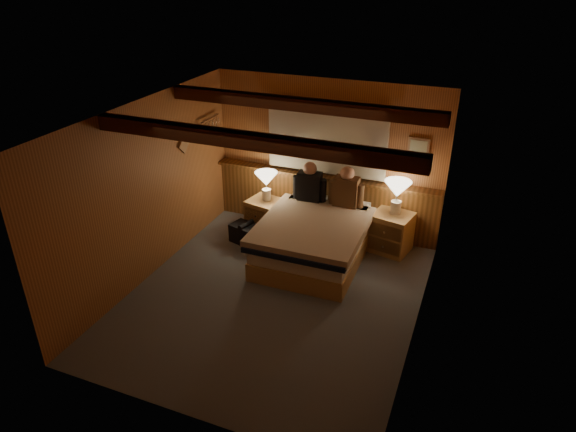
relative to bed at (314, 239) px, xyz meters
The scene contains 19 objects.
floor 1.12m from the bed, 98.92° to the right, with size 4.20×4.20×0.00m, color #4F545E.
ceiling 2.33m from the bed, 98.92° to the right, with size 4.20×4.20×0.00m, color #C28149.
wall_back 1.37m from the bed, 99.11° to the left, with size 3.60×3.60×0.00m, color #B47240.
wall_left 2.40m from the bed, 151.65° to the right, with size 4.20×4.20×0.00m, color #B47240.
wall_right 2.13m from the bed, 33.00° to the right, with size 4.20×4.20×0.00m, color #B47240.
wall_front 3.28m from the bed, 93.02° to the right, with size 3.60×3.60×0.00m, color #B47240.
wainscot 1.00m from the bed, 99.70° to the left, with size 3.60×0.23×0.94m.
curtain_window 1.55m from the bed, 99.76° to the left, with size 2.18×0.09×1.11m.
ceiling_beams 2.19m from the bed, 100.36° to the right, with size 3.60×1.65×0.16m.
coat_rail 2.37m from the bed, 164.72° to the left, with size 0.05×0.55×0.24m.
framed_print 1.98m from the bed, 40.66° to the left, with size 0.30×0.04×0.25m.
bed is the anchor object (origin of this frame).
nightstand_left 1.10m from the bed, 154.00° to the left, with size 0.59×0.55×0.56m.
nightstand_right 1.18m from the bed, 34.27° to the left, with size 0.64×0.60×0.60m.
lamp_left 1.23m from the bed, 151.88° to the left, with size 0.35×0.35×0.46m.
lamp_right 1.38m from the bed, 35.33° to the left, with size 0.39×0.39×0.51m.
person_left 0.90m from the bed, 115.60° to the left, with size 0.52×0.23×0.63m.
person_right 0.90m from the bed, 67.76° to the left, with size 0.53×0.22×0.64m.
duffel_bag 1.14m from the bed, behind, with size 0.54×0.41×0.35m.
Camera 1 is at (2.20, -5.02, 3.97)m, focal length 32.00 mm.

